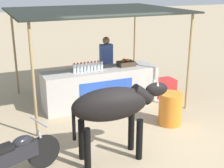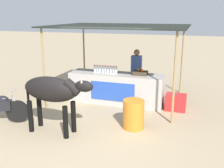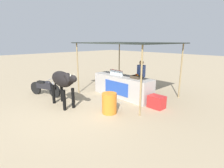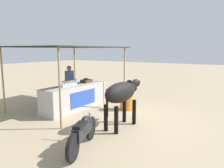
# 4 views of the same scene
# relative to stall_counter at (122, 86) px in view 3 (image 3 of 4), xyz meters

# --- Properties ---
(ground_plane) EXTENTS (60.00, 60.00, 0.00)m
(ground_plane) POSITION_rel_stall_counter_xyz_m (0.00, -2.20, -0.48)
(ground_plane) COLOR tan
(stall_counter) EXTENTS (3.00, 0.82, 0.96)m
(stall_counter) POSITION_rel_stall_counter_xyz_m (0.00, 0.00, 0.00)
(stall_counter) COLOR #B2ADA8
(stall_counter) RESTS_ON ground
(stall_awning) EXTENTS (4.20, 3.20, 2.44)m
(stall_awning) POSITION_rel_stall_counter_xyz_m (0.00, 0.30, 1.87)
(stall_awning) COLOR black
(stall_awning) RESTS_ON ground
(water_bottle_row) EXTENTS (0.79, 0.07, 0.25)m
(water_bottle_row) POSITION_rel_stall_counter_xyz_m (-0.35, -0.05, 0.59)
(water_bottle_row) COLOR silver
(water_bottle_row) RESTS_ON stall_counter
(fruit_crate) EXTENTS (0.44, 0.32, 0.18)m
(fruit_crate) POSITION_rel_stall_counter_xyz_m (0.76, 0.06, 0.55)
(fruit_crate) COLOR #3F3326
(fruit_crate) RESTS_ON stall_counter
(vendor_behind_counter) EXTENTS (0.34, 0.22, 1.65)m
(vendor_behind_counter) POSITION_rel_stall_counter_xyz_m (0.47, 0.75, 0.37)
(vendor_behind_counter) COLOR #383842
(vendor_behind_counter) RESTS_ON ground
(cooler_box) EXTENTS (0.60, 0.44, 0.48)m
(cooler_box) POSITION_rel_stall_counter_xyz_m (1.89, -0.10, -0.24)
(cooler_box) COLOR red
(cooler_box) RESTS_ON ground
(water_barrel) EXTENTS (0.53, 0.53, 0.74)m
(water_barrel) POSITION_rel_stall_counter_xyz_m (1.00, -1.75, -0.11)
(water_barrel) COLOR orange
(water_barrel) RESTS_ON ground
(cow) EXTENTS (1.83, 0.60, 1.44)m
(cow) POSITION_rel_stall_counter_xyz_m (-0.76, -2.56, 0.55)
(cow) COLOR black
(cow) RESTS_ON ground
(motorcycle_parked) EXTENTS (1.72, 0.80, 0.90)m
(motorcycle_parked) POSITION_rel_stall_counter_xyz_m (-2.54, -2.54, -0.05)
(motorcycle_parked) COLOR black
(motorcycle_parked) RESTS_ON ground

